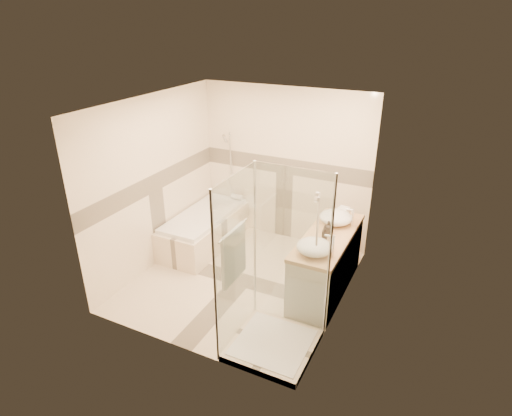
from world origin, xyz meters
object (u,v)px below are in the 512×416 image
at_px(amenity_bottle_a, 325,233).
at_px(amenity_bottle_b, 329,227).
at_px(bathtub, 205,228).
at_px(shower_enclosure, 267,305).
at_px(vanity, 326,263).
at_px(vessel_sink_far, 314,247).
at_px(vessel_sink_near, 336,217).

height_order(amenity_bottle_a, amenity_bottle_b, amenity_bottle_b).
relative_size(bathtub, shower_enclosure, 0.83).
xyz_separation_m(vanity, amenity_bottle_a, (-0.02, -0.11, 0.50)).
relative_size(vanity, amenity_bottle_b, 9.26).
relative_size(vanity, vessel_sink_far, 3.78).
distance_m(shower_enclosure, amenity_bottle_a, 1.27).
bearing_deg(vessel_sink_near, shower_enclosure, -99.43).
height_order(vanity, vessel_sink_near, vessel_sink_near).
height_order(vessel_sink_far, amenity_bottle_a, vessel_sink_far).
bearing_deg(vessel_sink_near, vessel_sink_far, -90.00).
relative_size(shower_enclosure, amenity_bottle_b, 11.66).
distance_m(vanity, vessel_sink_far, 0.73).
relative_size(amenity_bottle_a, amenity_bottle_b, 0.88).
bearing_deg(bathtub, shower_enclosure, -41.10).
bearing_deg(amenity_bottle_b, vessel_sink_far, -90.00).
relative_size(vanity, vessel_sink_near, 3.64).
distance_m(vessel_sink_far, amenity_bottle_b, 0.57).
relative_size(shower_enclosure, vessel_sink_near, 4.59).
distance_m(bathtub, amenity_bottle_a, 2.26).
bearing_deg(amenity_bottle_b, vanity, -65.91).
relative_size(shower_enclosure, vessel_sink_far, 4.76).
xyz_separation_m(bathtub, amenity_bottle_b, (2.13, -0.31, 0.63)).
distance_m(shower_enclosure, vessel_sink_near, 1.72).
xyz_separation_m(vessel_sink_near, amenity_bottle_a, (0.00, -0.48, -0.01)).
bearing_deg(shower_enclosure, vessel_sink_near, 80.57).
xyz_separation_m(vanity, vessel_sink_far, (-0.02, -0.52, 0.51)).
height_order(bathtub, shower_enclosure, shower_enclosure).
height_order(bathtub, vanity, vanity).
height_order(bathtub, amenity_bottle_b, amenity_bottle_b).
height_order(vessel_sink_near, vessel_sink_far, vessel_sink_near).
bearing_deg(vessel_sink_near, amenity_bottle_a, -90.00).
xyz_separation_m(shower_enclosure, vessel_sink_near, (0.27, 1.64, 0.43)).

